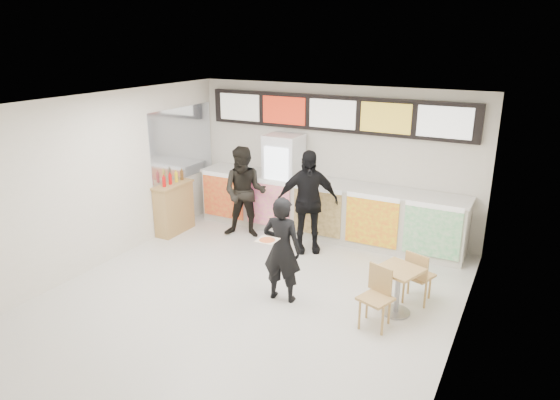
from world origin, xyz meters
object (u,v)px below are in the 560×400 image
Objects in this scene: customer_left at (245,193)px; condiment_ledge at (174,207)px; customer_mid at (307,202)px; cafe_table at (398,282)px; customer_main at (282,249)px; service_counter at (324,209)px; drinks_fridge at (284,182)px.

condiment_ledge is (-1.41, -0.50, -0.39)m from customer_left.
customer_mid is 1.29× the size of cafe_table.
condiment_ledge is (-2.82, -0.42, -0.44)m from customer_mid.
customer_mid reaches higher than condiment_ledge.
customer_mid reaches higher than customer_main.
customer_left is at bearing -52.08° from customer_main.
customer_mid is 2.62m from cafe_table.
service_counter is 3.08m from condiment_ledge.
customer_main is at bearing -108.71° from customer_mid.
condiment_ledge is (-1.89, -1.26, -0.47)m from drinks_fridge.
customer_left is 1.54m from condiment_ledge.
customer_main is 1.76m from cafe_table.
service_counter is 3.68× the size of cafe_table.
customer_main is at bearing -63.14° from drinks_fridge.
cafe_table is 1.21× the size of condiment_ledge.
drinks_fridge is at bearing -68.81° from customer_main.
customer_left is 1.41m from customer_mid.
customer_main reaches higher than service_counter.
customer_mid is at bearing -82.38° from customer_main.
customer_left is (-0.48, -0.77, -0.08)m from drinks_fridge.
condiment_ledge is at bearing -172.27° from cafe_table.
customer_main reaches higher than condiment_ledge.
customer_mid is at bearing 8.44° from condiment_ledge.
drinks_fridge is at bearing 33.83° from condiment_ledge.
drinks_fridge is 1.08× the size of customer_left.
condiment_ledge reaches higher than cafe_table.
customer_left is (-1.41, -0.75, 0.35)m from service_counter.
condiment_ledge is at bearing -156.14° from service_counter.
drinks_fridge reaches higher than customer_mid.
condiment_ledge is at bearing -146.17° from drinks_fridge.
customer_main is 0.85× the size of customer_mid.
service_counter is 3.12m from cafe_table.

